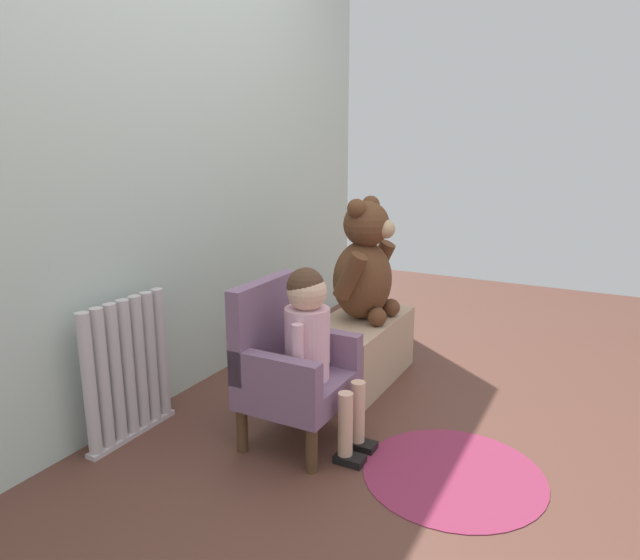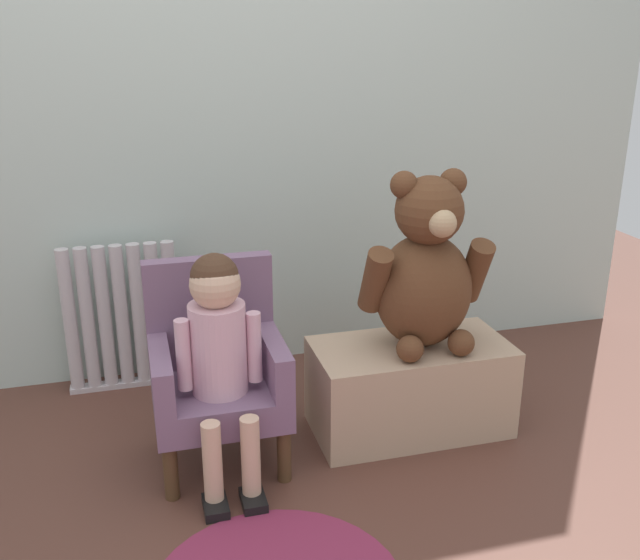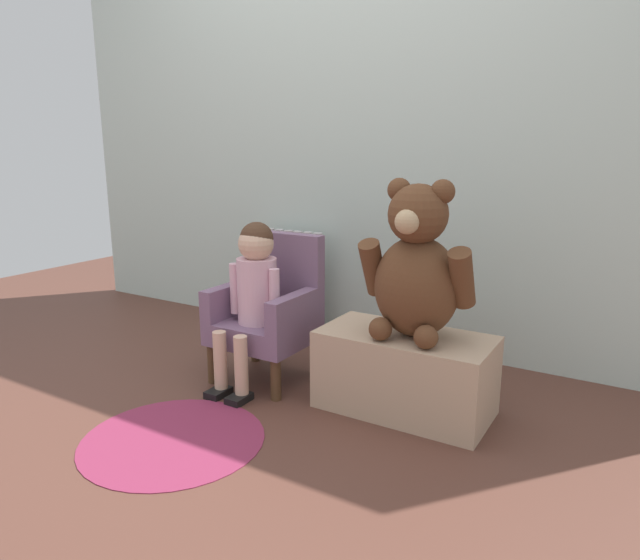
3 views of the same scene
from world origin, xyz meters
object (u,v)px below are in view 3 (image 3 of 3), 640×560
Objects in this scene: radiator at (289,282)px; child_armchair at (269,310)px; child_figure at (254,282)px; large_teddy_bear at (416,269)px; low_bench at (405,373)px; floor_rug at (173,439)px.

child_armchair is (0.28, -0.57, 0.03)m from radiator.
large_teddy_bear is at bearing 7.58° from child_figure.
child_figure is 0.73m from low_bench.
radiator reaches higher than low_bench.
low_bench is 1.12× the size of large_teddy_bear.
floor_rug is (0.33, -1.23, -0.28)m from radiator.
low_bench is at bearing 172.78° from large_teddy_bear.
floor_rug is at bearing -134.96° from large_teddy_bear.
floor_rug is (-0.61, -0.64, -0.15)m from low_bench.
large_teddy_bear is (0.69, -0.01, 0.26)m from child_armchair.
child_armchair is 1.08× the size of large_teddy_bear.
child_armchair is 0.99× the size of floor_rug.
large_teddy_bear is at bearing -7.22° from low_bench.
large_teddy_bear reaches higher than child_armchair.
floor_rug is at bearing -85.73° from child_armchair.
large_teddy_bear is at bearing 45.04° from floor_rug.
low_bench is 1.02× the size of floor_rug.
low_bench is 0.90m from floor_rug.
floor_rug is at bearing -84.91° from child_figure.
radiator is at bearing 148.22° from low_bench.
large_teddy_bear reaches higher than radiator.
low_bench is (0.65, 0.10, -0.30)m from child_figure.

